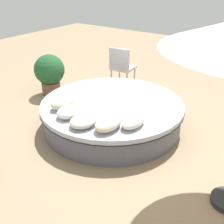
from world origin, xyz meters
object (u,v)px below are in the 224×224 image
at_px(round_bed, 112,114).
at_px(throw_pillow_4, 133,121).
at_px(patio_chair, 121,65).
at_px(throw_pillow_2, 83,121).
at_px(throw_pillow_0, 63,102).
at_px(throw_pillow_3, 108,123).
at_px(planter, 50,72).
at_px(throw_pillow_1, 69,112).

relative_size(round_bed, throw_pillow_4, 5.15).
bearing_deg(round_bed, patio_chair, 28.99).
bearing_deg(throw_pillow_4, throw_pillow_2, 123.82).
xyz_separation_m(throw_pillow_0, throw_pillow_3, (-0.14, -1.07, -0.01)).
bearing_deg(throw_pillow_4, throw_pillow_3, 138.05).
height_order(round_bed, planter, planter).
bearing_deg(throw_pillow_0, planter, 53.97).
height_order(throw_pillow_0, throw_pillow_2, throw_pillow_0).
distance_m(round_bed, throw_pillow_4, 0.98).
bearing_deg(patio_chair, throw_pillow_0, -85.52).
bearing_deg(throw_pillow_0, throw_pillow_2, -111.65).
relative_size(throw_pillow_2, planter, 0.50).
bearing_deg(throw_pillow_1, throw_pillow_3, -85.77).
distance_m(throw_pillow_3, planter, 2.83).
relative_size(round_bed, throw_pillow_0, 5.14).
bearing_deg(throw_pillow_4, planter, 71.82).
relative_size(throw_pillow_1, throw_pillow_3, 0.82).
height_order(throw_pillow_1, patio_chair, patio_chair).
relative_size(throw_pillow_2, throw_pillow_4, 0.95).
bearing_deg(planter, throw_pillow_1, -125.38).
xyz_separation_m(round_bed, throw_pillow_0, (-0.66, 0.57, 0.34)).
distance_m(round_bed, throw_pillow_2, 1.00).
bearing_deg(patio_chair, throw_pillow_2, -73.00).
bearing_deg(planter, throw_pillow_0, -126.03).
xyz_separation_m(throw_pillow_2, throw_pillow_3, (0.13, -0.38, 0.02)).
relative_size(throw_pillow_0, planter, 0.53).
bearing_deg(throw_pillow_3, round_bed, 31.99).
xyz_separation_m(round_bed, throw_pillow_1, (-0.86, 0.26, 0.33)).
height_order(throw_pillow_4, planter, planter).
relative_size(throw_pillow_0, throw_pillow_1, 1.19).
relative_size(round_bed, patio_chair, 2.66).
distance_m(throw_pillow_0, throw_pillow_1, 0.37).
height_order(throw_pillow_1, throw_pillow_3, throw_pillow_3).
distance_m(round_bed, patio_chair, 2.08).
bearing_deg(throw_pillow_0, patio_chair, 9.80).
bearing_deg(throw_pillow_2, round_bed, 7.72).
bearing_deg(throw_pillow_2, throw_pillow_4, -56.18).
height_order(patio_chair, planter, patio_chair).
bearing_deg(planter, patio_chair, -37.25).
xyz_separation_m(throw_pillow_2, planter, (1.35, 2.18, -0.03)).
bearing_deg(throw_pillow_1, patio_chair, 15.57).
xyz_separation_m(throw_pillow_2, patio_chair, (2.74, 1.12, -0.01)).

